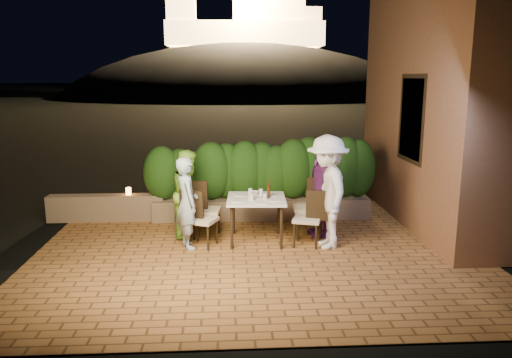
{
  "coord_description": "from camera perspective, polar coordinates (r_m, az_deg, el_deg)",
  "views": [
    {
      "loc": [
        -0.46,
        -7.14,
        2.74
      ],
      "look_at": [
        0.01,
        1.0,
        1.05
      ],
      "focal_mm": 35.0,
      "sensor_mm": 36.0,
      "label": 1
    }
  ],
  "objects": [
    {
      "name": "chair_right_front",
      "position": [
        8.21,
        5.86,
        -4.43
      ],
      "size": [
        0.54,
        0.54,
        0.93
      ],
      "primitive_type": null,
      "rotation": [
        0.0,
        0.0,
        2.85
      ],
      "color": "black",
      "rests_on": "ground"
    },
    {
      "name": "glass_nw",
      "position": [
        8.1,
        -0.52,
        -2.07
      ],
      "size": [
        0.07,
        0.07,
        0.12
      ],
      "primitive_type": "cylinder",
      "color": "silver",
      "rests_on": "dining_table"
    },
    {
      "name": "plate_ne",
      "position": [
        8.13,
        2.14,
        -2.43
      ],
      "size": [
        0.22,
        0.22,
        0.01
      ],
      "primitive_type": "cylinder",
      "color": "white",
      "rests_on": "dining_table"
    },
    {
      "name": "diner_blue",
      "position": [
        8.07,
        -7.9,
        -2.74
      ],
      "size": [
        0.52,
        0.63,
        1.49
      ],
      "primitive_type": "imported",
      "rotation": [
        0.0,
        0.0,
        1.92
      ],
      "color": "#9EB6CB",
      "rests_on": "ground"
    },
    {
      "name": "beer_bottle",
      "position": [
        8.31,
        1.45,
        -1.18
      ],
      "size": [
        0.05,
        0.05,
        0.27
      ],
      "primitive_type": null,
      "color": "#44190B",
      "rests_on": "dining_table"
    },
    {
      "name": "plate_sw",
      "position": [
        8.48,
        -1.87,
        -1.83
      ],
      "size": [
        0.21,
        0.21,
        0.01
      ],
      "primitive_type": "cylinder",
      "color": "white",
      "rests_on": "dining_table"
    },
    {
      "name": "diner_purple",
      "position": [
        8.65,
        7.43,
        -1.19
      ],
      "size": [
        0.57,
        1.02,
        1.65
      ],
      "primitive_type": "imported",
      "rotation": [
        0.0,
        0.0,
        -1.39
      ],
      "color": "#652673",
      "rests_on": "ground"
    },
    {
      "name": "chair_left_front",
      "position": [
        8.19,
        -6.14,
        -4.56
      ],
      "size": [
        0.56,
        0.56,
        0.91
      ],
      "primitive_type": null,
      "rotation": [
        0.0,
        0.0,
        -0.41
      ],
      "color": "black",
      "rests_on": "ground"
    },
    {
      "name": "building_wall",
      "position": [
        10.01,
        20.91,
        9.58
      ],
      "size": [
        1.6,
        5.0,
        5.0
      ],
      "primitive_type": "cube",
      "color": "brown",
      "rests_on": "ground"
    },
    {
      "name": "glass_se",
      "position": [
        8.47,
        0.57,
        -1.5
      ],
      "size": [
        0.06,
        0.06,
        0.11
      ],
      "primitive_type": "cylinder",
      "color": "silver",
      "rests_on": "dining_table"
    },
    {
      "name": "glass_ne",
      "position": [
        8.18,
        1.03,
        -1.99
      ],
      "size": [
        0.06,
        0.06,
        0.1
      ],
      "primitive_type": "cylinder",
      "color": "silver",
      "rests_on": "dining_table"
    },
    {
      "name": "dining_table",
      "position": [
        8.39,
        0.04,
        -4.65
      ],
      "size": [
        1.01,
        1.01,
        0.75
      ],
      "primitive_type": null,
      "rotation": [
        0.0,
        0.0,
        -0.05
      ],
      "color": "white",
      "rests_on": "ground"
    },
    {
      "name": "plate_nw",
      "position": [
        8.07,
        -2.12,
        -2.54
      ],
      "size": [
        0.21,
        0.21,
        0.01
      ],
      "primitive_type": "cylinder",
      "color": "white",
      "rests_on": "dining_table"
    },
    {
      "name": "plate_front",
      "position": [
        7.96,
        0.66,
        -2.73
      ],
      "size": [
        0.2,
        0.2,
        0.01
      ],
      "primitive_type": "cylinder",
      "color": "white",
      "rests_on": "dining_table"
    },
    {
      "name": "plate_se",
      "position": [
        8.49,
        1.66,
        -1.81
      ],
      "size": [
        0.23,
        0.23,
        0.01
      ],
      "primitive_type": "cylinder",
      "color": "white",
      "rests_on": "dining_table"
    },
    {
      "name": "ground",
      "position": [
        7.67,
        0.34,
        -9.38
      ],
      "size": [
        400.0,
        400.0,
        0.0
      ],
      "primitive_type": "plane",
      "color": "black",
      "rests_on": "ground"
    },
    {
      "name": "window_frame",
      "position": [
        9.27,
        17.45,
        6.59
      ],
      "size": [
        0.06,
        1.15,
        1.55
      ],
      "primitive_type": "cube",
      "color": "black",
      "rests_on": "building_wall"
    },
    {
      "name": "plate_centre",
      "position": [
        8.31,
        -0.13,
        -2.11
      ],
      "size": [
        0.24,
        0.24,
        0.01
      ],
      "primitive_type": "cylinder",
      "color": "white",
      "rests_on": "dining_table"
    },
    {
      "name": "planter",
      "position": [
        9.8,
        0.64,
        -3.32
      ],
      "size": [
        4.2,
        0.55,
        0.4
      ],
      "primitive_type": "cube",
      "color": "#78634C",
      "rests_on": "ground"
    },
    {
      "name": "terrace_floor",
      "position": [
        8.16,
        0.11,
        -8.48
      ],
      "size": [
        7.0,
        6.0,
        0.15
      ],
      "primitive_type": "cube",
      "color": "#925E2E",
      "rests_on": "ground"
    },
    {
      "name": "window_pane",
      "position": [
        9.27,
        17.51,
        6.59
      ],
      "size": [
        0.08,
        1.0,
        1.4
      ],
      "primitive_type": "cube",
      "color": "black",
      "rests_on": "building_wall"
    },
    {
      "name": "diner_green",
      "position": [
        8.67,
        -7.68,
        -1.63
      ],
      "size": [
        0.67,
        0.81,
        1.51
      ],
      "primitive_type": "imported",
      "rotation": [
        0.0,
        0.0,
        1.43
      ],
      "color": "#96DE45",
      "rests_on": "ground"
    },
    {
      "name": "diner_white",
      "position": [
        8.07,
        8.14,
        -1.47
      ],
      "size": [
        0.74,
        1.22,
        1.83
      ],
      "primitive_type": "imported",
      "rotation": [
        0.0,
        0.0,
        -1.52
      ],
      "color": "white",
      "rests_on": "ground"
    },
    {
      "name": "hedge",
      "position": [
        9.63,
        0.65,
        1.0
      ],
      "size": [
        4.0,
        0.7,
        1.1
      ],
      "primitive_type": null,
      "color": "#1B4011",
      "rests_on": "planter"
    },
    {
      "name": "fortress",
      "position": [
        67.63,
        -1.31,
        18.28
      ],
      "size": [
        26.0,
        8.0,
        8.0
      ],
      "primitive_type": null,
      "color": "#FFCC7A",
      "rests_on": "hill"
    },
    {
      "name": "hill",
      "position": [
        67.52,
        -1.26,
        5.96
      ],
      "size": [
        52.0,
        40.0,
        22.0
      ],
      "primitive_type": "ellipsoid",
      "color": "black",
      "rests_on": "ground"
    },
    {
      "name": "parapet",
      "position": [
        10.04,
        -16.73,
        -3.16
      ],
      "size": [
        2.2,
        0.3,
        0.5
      ],
      "primitive_type": "cube",
      "color": "#78634C",
      "rests_on": "ground"
    },
    {
      "name": "chair_left_back",
      "position": [
        8.62,
        -5.68,
        -3.45
      ],
      "size": [
        0.51,
        0.51,
        0.99
      ],
      "primitive_type": null,
      "rotation": [
        0.0,
        0.0,
        -0.13
      ],
      "color": "black",
      "rests_on": "ground"
    },
    {
      "name": "parapet_lamp",
      "position": [
        9.87,
        -14.37,
        -1.37
      ],
      "size": [
        0.1,
        0.1,
        0.14
      ],
      "primitive_type": "cylinder",
      "color": "orange",
      "rests_on": "parapet"
    },
    {
      "name": "glass_sw",
      "position": [
        8.46,
        -0.64,
        -1.48
      ],
      "size": [
        0.07,
        0.07,
        0.12
      ],
      "primitive_type": "cylinder",
      "color": "silver",
      "rests_on": "dining_table"
    },
    {
      "name": "bowl",
      "position": [
        8.6,
        -0.21,
        -1.54
      ],
      "size": [
        0.18,
        0.18,
        0.04
      ],
      "primitive_type": "imported",
      "rotation": [
        0.0,
        0.0,
        -0.1
      ],
      "color": "white",
      "rests_on": "dining_table"
    },
    {
      "name": "chair_right_back",
      "position": [
        8.66,
        5.92,
        -3.19
      ],
      "size": [
        0.51,
        0.51,
        1.05
      ],
      "primitive_type": null,
      "rotation": [
        0.0,
        0.0,
        3.09
      ],
      "color": "black",
      "rests_on": "ground"
    }
  ]
}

